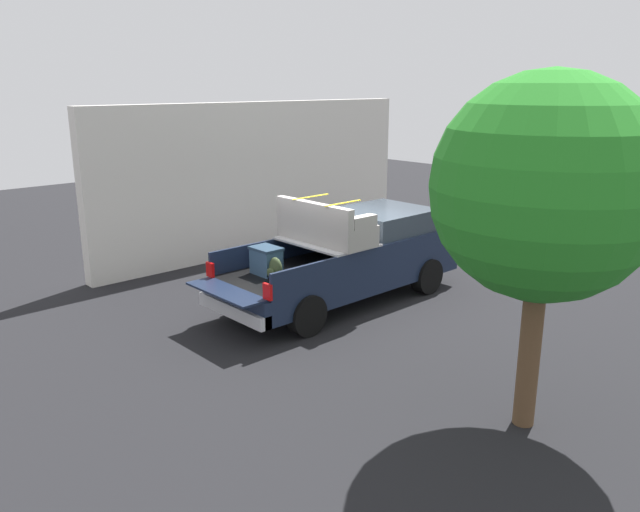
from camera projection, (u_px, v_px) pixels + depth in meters
name	position (u px, v px, depth m)	size (l,w,h in m)	color
ground_plane	(341.00, 301.00, 13.20)	(40.00, 40.00, 0.00)	black
pickup_truck	(353.00, 255.00, 13.18)	(6.05, 2.07, 2.23)	#162138
building_facade	(261.00, 177.00, 16.85)	(9.88, 0.36, 3.98)	silver
tree_background	(545.00, 189.00, 7.62)	(2.84, 2.84, 4.63)	brown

